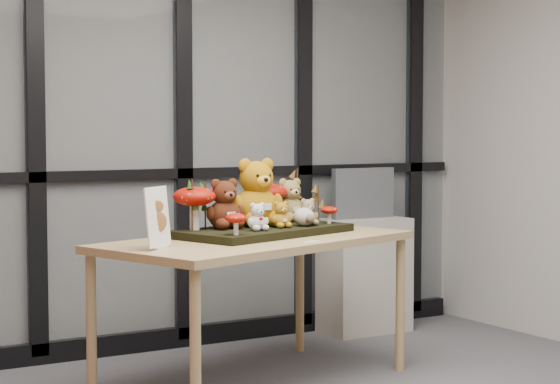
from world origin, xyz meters
TOP-DOWN VIEW (x-y plane):
  - room_shell at (0.00, 0.00)m, footprint 5.00×5.00m
  - glass_partition at (-0.00, 2.47)m, footprint 4.90×0.06m
  - display_table at (0.36, 1.43)m, footprint 1.80×1.27m
  - diorama_tray at (0.45, 1.52)m, footprint 1.04×0.73m
  - bear_pooh_yellow at (0.46, 1.60)m, footprint 0.37×0.35m
  - bear_brown_medium at (0.25, 1.56)m, footprint 0.26×0.25m
  - bear_tan_back at (0.75, 1.73)m, footprint 0.24×0.23m
  - bear_small_yellow at (0.52, 1.45)m, footprint 0.14×0.14m
  - bear_white_bow at (0.34, 1.38)m, footprint 0.15×0.14m
  - bear_beige_small at (0.71, 1.49)m, footprint 0.15×0.14m
  - plush_cream_hedgehog at (0.66, 1.45)m, footprint 0.10×0.10m
  - mushroom_back_left at (0.08, 1.58)m, footprint 0.22×0.22m
  - mushroom_back_right at (0.60, 1.72)m, footprint 0.21×0.21m
  - mushroom_front_left at (0.15, 1.26)m, footprint 0.11×0.11m
  - mushroom_front_right at (0.86, 1.51)m, footprint 0.09×0.09m
  - sprig_green_far_left at (0.04, 1.52)m, footprint 0.05×0.05m
  - sprig_green_mid_left at (0.16, 1.61)m, footprint 0.05×0.05m
  - sprig_dry_far_right at (0.80, 1.74)m, footprint 0.05×0.05m
  - sprig_dry_mid_right at (0.87, 1.63)m, footprint 0.05×0.05m
  - sprig_green_centre at (0.33, 1.67)m, footprint 0.05×0.05m
  - sign_holder at (-0.26, 1.25)m, footprint 0.18×0.15m
  - label_card at (0.50, 1.13)m, footprint 0.09×0.03m
  - cabinet at (1.64, 2.27)m, footprint 0.55×0.32m
  - monitor at (1.64, 2.29)m, footprint 0.46×0.05m

SIDE VIEW (x-z plane):
  - cabinet at x=1.64m, z-range 0.00..0.74m
  - display_table at x=0.36m, z-range 0.32..1.08m
  - label_card at x=0.50m, z-range 0.77..0.77m
  - diorama_tray at x=0.45m, z-range 0.77..0.81m
  - mushroom_front_right at x=0.86m, z-range 0.81..0.91m
  - plush_cream_hedgehog at x=0.66m, z-range 0.81..0.92m
  - mushroom_front_left at x=0.15m, z-range 0.81..0.93m
  - bear_small_yellow at x=0.52m, z-range 0.81..0.96m
  - bear_white_bow at x=0.34m, z-range 0.81..0.96m
  - bear_beige_small at x=0.71m, z-range 0.81..0.97m
  - monitor at x=1.64m, z-range 0.74..1.06m
  - sprig_green_centre at x=0.33m, z-range 0.81..0.99m
  - sign_holder at x=-0.26m, z-range 0.76..1.04m
  - sprig_dry_mid_right at x=0.87m, z-range 0.81..1.01m
  - mushroom_back_right at x=0.60m, z-range 0.81..1.04m
  - mushroom_back_left at x=0.08m, z-range 0.81..1.05m
  - sprig_green_mid_left at x=0.16m, z-range 0.81..1.05m
  - sprig_green_far_left at x=0.04m, z-range 0.81..1.07m
  - bear_tan_back at x=0.75m, z-range 0.81..1.07m
  - bear_brown_medium at x=0.25m, z-range 0.81..1.09m
  - sprig_dry_far_right at x=0.80m, z-range 0.81..1.10m
  - bear_pooh_yellow at x=0.46m, z-range 0.81..1.20m
  - glass_partition at x=0.00m, z-range 0.03..2.81m
  - room_shell at x=0.00m, z-range -0.82..4.18m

